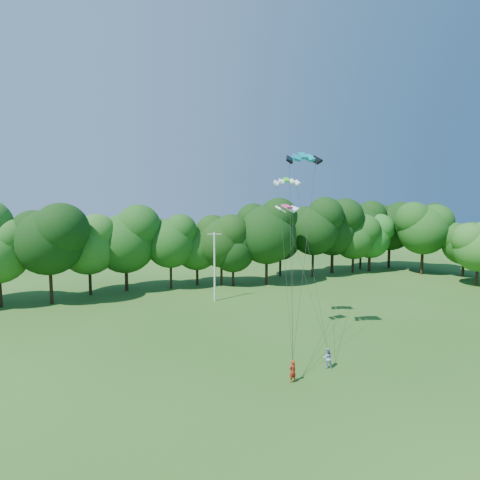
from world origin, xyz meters
name	(u,v)px	position (x,y,z in m)	size (l,w,h in m)	color
ground	(354,415)	(0.00, 0.00, 0.00)	(160.00, 160.00, 0.00)	#244A14
utility_pole	(215,266)	(1.64, 27.71, 4.48)	(1.67, 0.69, 8.74)	silver
kite_flyer_left	(292,371)	(-1.12, 4.88, 0.77)	(0.57, 0.37, 1.55)	#A82415
kite_flyer_right	(328,358)	(2.50, 5.77, 0.77)	(0.75, 0.58, 1.54)	#99A8D5
kite_teal	(303,156)	(3.20, 10.54, 16.21)	(3.07, 1.98, 0.73)	#048290
kite_green	(286,180)	(4.54, 15.35, 14.56)	(2.71, 1.95, 0.52)	#35DA20
kite_pink	(287,206)	(3.29, 13.11, 12.00)	(2.11, 1.14, 0.42)	#D03A75
tree_back_center	(221,236)	(5.75, 35.89, 7.55)	(8.31, 8.31, 12.09)	black
tree_back_east	(370,233)	(35.15, 36.35, 7.08)	(7.80, 7.80, 11.35)	#3A2817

